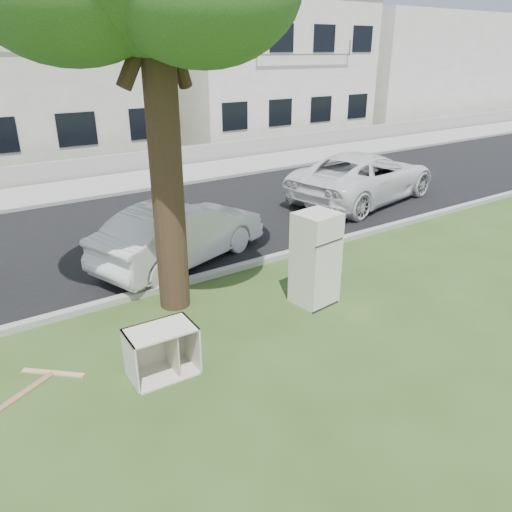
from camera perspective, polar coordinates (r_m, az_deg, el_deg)
ground at (r=8.07m, az=-0.92°, el=-9.73°), size 120.00×120.00×0.00m
road at (r=13.02m, az=-15.67°, el=2.36°), size 120.00×7.00×0.01m
kerb_near at (r=9.96m, az=-8.74°, el=-3.40°), size 120.00×0.18×0.12m
kerb_far at (r=16.29m, az=-19.91°, el=5.82°), size 120.00×0.18×0.12m
sidewalk at (r=17.66m, az=-21.19°, el=6.88°), size 120.00×2.80×0.01m
low_wall at (r=19.10m, az=-22.55°, el=8.85°), size 120.00×0.15×0.70m
townhouse_center at (r=23.52m, az=-26.72°, el=18.87°), size 11.22×8.16×7.44m
townhouse_right at (r=28.06m, az=-0.22°, el=20.71°), size 10.20×8.16×6.84m
filler_right at (r=38.06m, az=18.19°, el=19.81°), size 16.00×9.00×6.40m
fridge at (r=8.97m, az=6.81°, el=-0.30°), size 0.77×0.73×1.71m
cabinet at (r=7.27m, az=-10.71°, el=-10.72°), size 0.97×0.63×0.74m
plank_a at (r=7.63m, az=-25.57°, el=-14.31°), size 1.10×0.67×0.02m
plank_b at (r=7.91m, az=-22.18°, el=-12.27°), size 0.75×0.71×0.02m
plank_c at (r=8.01m, az=-13.55°, el=-10.65°), size 0.09×0.79×0.02m
car_center at (r=10.82m, az=-8.56°, el=2.61°), size 4.30×2.65×1.34m
car_right at (r=15.73m, az=12.24°, el=8.87°), size 5.65×3.41×1.47m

